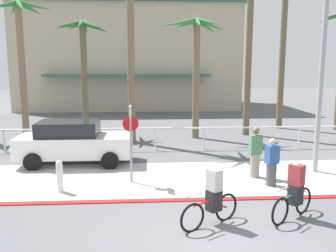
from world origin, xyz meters
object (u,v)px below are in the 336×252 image
Objects in this scene: bollard_1 at (60,176)px; cyclist_teal_0 at (295,192)px; streetlight_curb at (326,52)px; palm_tree_2 at (83,47)px; cyclist_red_1 at (212,197)px; palm_tree_3 at (129,0)px; palm_tree_5 at (250,14)px; stop_sign_bike_lane at (131,133)px; car_white_1 at (74,142)px; pedestrian_0 at (255,154)px; pedestrian_1 at (272,164)px; palm_tree_1 at (21,38)px; palm_tree_4 at (196,45)px.

bollard_1 is 6.77m from cyclist_teal_0.
cyclist_teal_0 is at bearing -123.35° from streetlight_curb.
palm_tree_2 is (-9.46, 8.11, 0.51)m from streetlight_curb.
streetlight_curb is at bearing 40.75° from cyclist_red_1.
palm_tree_3 reaches higher than cyclist_red_1.
cyclist_teal_0 is (-1.84, -11.06, -5.78)m from palm_tree_5.
stop_sign_bike_lane reaches higher than car_white_1.
pedestrian_0 is (7.07, -8.38, -3.97)m from palm_tree_2.
car_white_1 is 2.93× the size of cyclist_teal_0.
cyclist_red_1 is at bearing -31.10° from bollard_1.
palm_tree_3 is 6.12× the size of cyclist_teal_0.
cyclist_red_1 is 1.00× the size of pedestrian_1.
streetlight_curb is 14.50m from palm_tree_1.
car_white_1 is 7.50m from pedestrian_1.
palm_tree_1 is 14.47m from cyclist_red_1.
palm_tree_4 is 3.55× the size of pedestrian_0.
pedestrian_0 reaches higher than car_white_1.
cyclist_red_1 reaches higher than bollard_1.
streetlight_curb reaches higher than car_white_1.
palm_tree_2 reaches higher than bollard_1.
bollard_1 is at bearing -159.62° from stop_sign_bike_lane.
pedestrian_0 is at bearing 4.07° from stop_sign_bike_lane.
streetlight_curb is 4.79× the size of pedestrian_1.
cyclist_teal_0 is (4.46, -9.37, -6.16)m from palm_tree_3.
palm_tree_4 is at bearing 84.60° from cyclist_red_1.
palm_tree_2 reaches higher than cyclist_red_1.
palm_tree_4 is at bearing 57.08° from bollard_1.
pedestrian_0 reaches higher than pedestrian_1.
palm_tree_1 reaches higher than pedestrian_1.
palm_tree_1 is at bearing -165.30° from palm_tree_2.
palm_tree_1 is 8.98m from palm_tree_4.
palm_tree_1 is at bearing 125.29° from cyclist_red_1.
stop_sign_bike_lane is 1.64× the size of pedestrian_1.
palm_tree_5 is 13.34m from cyclist_red_1.
cyclist_red_1 is at bearing -54.71° from palm_tree_1.
cyclist_teal_0 is (10.10, -10.95, -4.49)m from palm_tree_1.
palm_tree_5 reaches higher than palm_tree_2.
car_white_1 is at bearing -138.54° from palm_tree_4.
stop_sign_bike_lane is 0.41× the size of palm_tree_2.
bollard_1 is 4.94m from cyclist_red_1.
bollard_1 is at bearing 160.40° from cyclist_teal_0.
palm_tree_2 is 9.09m from palm_tree_5.
stop_sign_bike_lane reaches higher than pedestrian_1.
palm_tree_1 is 13.36m from pedestrian_0.
stop_sign_bike_lane is at bearing -87.92° from palm_tree_3.
pedestrian_0 is (1.15, -6.98, -4.01)m from palm_tree_4.
palm_tree_2 is at bearing 14.70° from palm_tree_1.
palm_tree_4 is at bearing 96.31° from cyclist_teal_0.
palm_tree_1 reaches higher than bollard_1.
pedestrian_0 is at bearing 105.95° from pedestrian_1.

